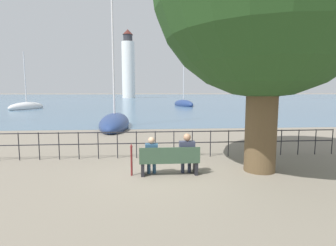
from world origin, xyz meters
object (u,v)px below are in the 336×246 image
Objects in this scene: closed_umbrella at (131,158)px; sailboat_3 at (27,107)px; park_bench at (169,161)px; seated_person_left at (152,154)px; sailboat_1 at (115,122)px; seated_person_right at (187,152)px; sailboat_0 at (183,104)px; harbor_lighthouse at (128,66)px.

closed_umbrella is 37.41m from sailboat_3.
seated_person_left reaches higher than park_bench.
sailboat_3 is (-15.64, 21.49, -0.00)m from sailboat_1.
seated_person_right is 12.09m from sailboat_1.
seated_person_right is at bearing -114.72° from sailboat_0.
seated_person_right is 1.72m from closed_umbrella.
seated_person_right is 40.36m from sailboat_0.
seated_person_left is at bearing -85.79° from harbor_lighthouse.
harbor_lighthouse reaches higher than sailboat_1.
sailboat_1 is at bearing -124.64° from sailboat_0.
sailboat_0 is at bearing 80.63° from seated_person_left.
sailboat_3 reaches higher than seated_person_left.
seated_person_left is at bearing 179.65° from seated_person_right.
seated_person_left is 11.80m from sailboat_1.
sailboat_0 reaches higher than seated_person_right.
sailboat_1 is at bearing -86.75° from harbor_lighthouse.
sailboat_1 is (-1.90, 11.56, -0.22)m from closed_umbrella.
sailboat_1 is at bearing 99.32° from closed_umbrella.
harbor_lighthouse reaches higher than sailboat_0.
park_bench is 0.14× the size of sailboat_1.
seated_person_left is 40.52m from sailboat_0.
sailboat_0 reaches higher than sailboat_3.
seated_person_left is 0.13× the size of sailboat_3.
sailboat_0 reaches higher than closed_umbrella.
sailboat_3 is (-19.25, 33.02, -0.37)m from seated_person_right.
sailboat_1 is 0.44× the size of harbor_lighthouse.
harbor_lighthouse is (-9.21, 110.12, 13.07)m from seated_person_right.
seated_person_right is 0.14× the size of sailboat_0.
seated_person_left is 37.68m from sailboat_3.
sailboat_3 reaches higher than seated_person_right.
seated_person_right is 1.27× the size of closed_umbrella.
seated_person_right is (0.55, 0.07, 0.27)m from park_bench.
sailboat_0 is at bearing 82.17° from seated_person_right.
harbor_lighthouse is at bearing 94.21° from seated_person_left.
sailboat_3 is (-18.15, 33.02, -0.32)m from seated_person_left.
sailboat_0 is (6.05, 40.06, -0.07)m from park_bench.
sailboat_1 is 26.58m from sailboat_3.
closed_umbrella is at bearing -179.33° from seated_person_right.
closed_umbrella is (-0.61, -0.03, -0.09)m from seated_person_left.
sailboat_0 is 25.71m from sailboat_3.
sailboat_1 is (-3.61, 11.54, -0.37)m from seated_person_right.
closed_umbrella is 40.65m from sailboat_0.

